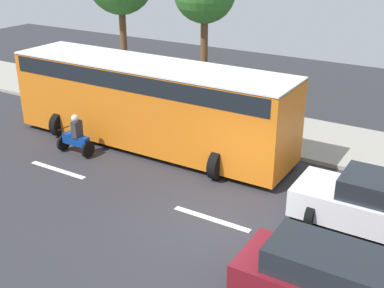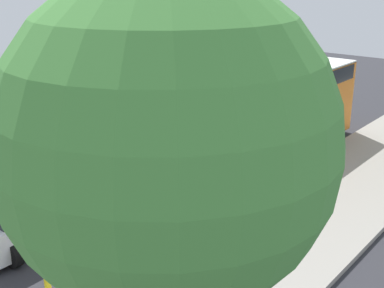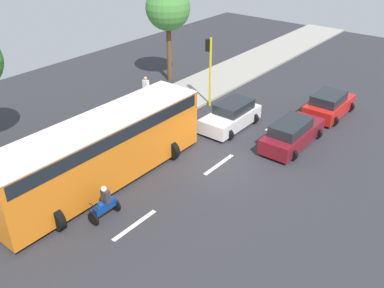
{
  "view_description": "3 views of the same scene",
  "coord_description": "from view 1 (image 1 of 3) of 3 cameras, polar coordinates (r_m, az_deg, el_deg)",
  "views": [
    {
      "loc": [
        -10.39,
        -5.68,
        7.4
      ],
      "look_at": [
        2.2,
        1.98,
        1.06
      ],
      "focal_mm": 45.79,
      "sensor_mm": 36.0,
      "label": 1
    },
    {
      "loc": [
        12.82,
        -10.75,
        6.84
      ],
      "look_at": [
        2.52,
        1.83,
        1.21
      ],
      "focal_mm": 47.94,
      "sensor_mm": 36.0,
      "label": 2
    },
    {
      "loc": [
        -10.25,
        15.09,
        11.4
      ],
      "look_at": [
        0.99,
        0.96,
        1.27
      ],
      "focal_mm": 39.45,
      "sensor_mm": 36.0,
      "label": 3
    }
  ],
  "objects": [
    {
      "name": "ground_plane",
      "position": [
        13.99,
        2.27,
        -8.91
      ],
      "size": [
        40.0,
        60.0,
        0.1
      ],
      "primitive_type": "cube",
      "color": "#2D2D33"
    },
    {
      "name": "sidewalk",
      "position": [
        19.7,
        12.27,
        0.91
      ],
      "size": [
        4.0,
        60.0,
        0.15
      ],
      "primitive_type": "cube",
      "color": "#9E998E",
      "rests_on": "ground"
    },
    {
      "name": "lane_stripe_mid",
      "position": [
        13.96,
        2.27,
        -8.71
      ],
      "size": [
        0.2,
        2.4,
        0.01
      ],
      "primitive_type": "cube",
      "color": "white",
      "rests_on": "ground"
    },
    {
      "name": "lane_stripe_south",
      "position": [
        17.29,
        -15.37,
        -2.92
      ],
      "size": [
        0.2,
        2.4,
        0.01
      ],
      "primitive_type": "cube",
      "color": "white",
      "rests_on": "ground"
    },
    {
      "name": "car_maroon",
      "position": [
        10.9,
        16.98,
        -15.76
      ],
      "size": [
        2.13,
        4.57,
        1.52
      ],
      "color": "maroon",
      "rests_on": "ground"
    },
    {
      "name": "car_white",
      "position": [
        14.12,
        20.39,
        -6.6
      ],
      "size": [
        2.21,
        4.08,
        1.52
      ],
      "color": "white",
      "rests_on": "ground"
    },
    {
      "name": "city_bus",
      "position": [
        18.06,
        -5.09,
        5.29
      ],
      "size": [
        3.2,
        11.0,
        3.16
      ],
      "color": "orange",
      "rests_on": "ground"
    },
    {
      "name": "motorcycle",
      "position": [
        18.12,
        -13.42,
        0.74
      ],
      "size": [
        0.6,
        1.3,
        1.53
      ],
      "color": "black",
      "rests_on": "ground"
    }
  ]
}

